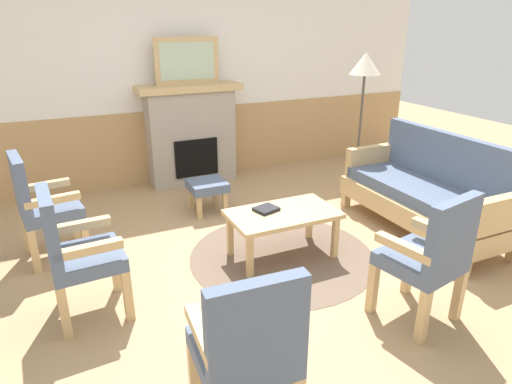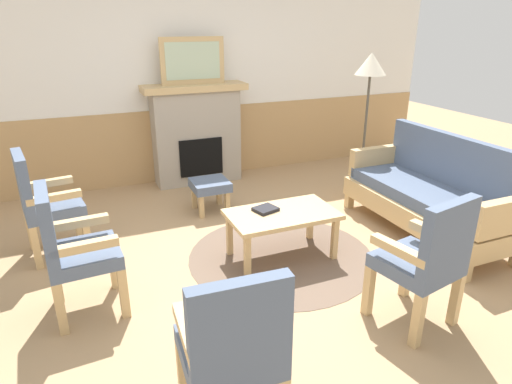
# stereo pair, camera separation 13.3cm
# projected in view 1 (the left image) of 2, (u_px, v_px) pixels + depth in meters

# --- Properties ---
(ground_plane) EXTENTS (14.00, 14.00, 0.00)m
(ground_plane) POSITION_uv_depth(u_px,v_px,m) (272.00, 262.00, 3.95)
(ground_plane) COLOR tan
(wall_back) EXTENTS (7.20, 0.14, 2.70)m
(wall_back) POSITION_uv_depth(u_px,v_px,m) (183.00, 80.00, 5.67)
(wall_back) COLOR white
(wall_back) RESTS_ON ground_plane
(fireplace) EXTENTS (1.30, 0.44, 1.28)m
(fireplace) POSITION_uv_depth(u_px,v_px,m) (191.00, 134.00, 5.70)
(fireplace) COLOR #A39989
(fireplace) RESTS_ON ground_plane
(framed_picture) EXTENTS (0.80, 0.04, 0.56)m
(framed_picture) POSITION_uv_depth(u_px,v_px,m) (187.00, 61.00, 5.37)
(framed_picture) COLOR tan
(framed_picture) RESTS_ON fireplace
(couch) EXTENTS (0.70, 1.80, 0.98)m
(couch) POSITION_uv_depth(u_px,v_px,m) (426.00, 193.00, 4.43)
(couch) COLOR tan
(couch) RESTS_ON ground_plane
(coffee_table) EXTENTS (0.96, 0.56, 0.44)m
(coffee_table) POSITION_uv_depth(u_px,v_px,m) (283.00, 218.00, 3.91)
(coffee_table) COLOR tan
(coffee_table) RESTS_ON ground_plane
(round_rug) EXTENTS (1.69, 1.69, 0.01)m
(round_rug) POSITION_uv_depth(u_px,v_px,m) (282.00, 255.00, 4.05)
(round_rug) COLOR brown
(round_rug) RESTS_ON ground_plane
(book_on_table) EXTENTS (0.23, 0.21, 0.03)m
(book_on_table) POSITION_uv_depth(u_px,v_px,m) (266.00, 209.00, 3.92)
(book_on_table) COLOR black
(book_on_table) RESTS_ON coffee_table
(footstool) EXTENTS (0.40, 0.40, 0.36)m
(footstool) POSITION_uv_depth(u_px,v_px,m) (207.00, 188.00, 4.90)
(footstool) COLOR tan
(footstool) RESTS_ON ground_plane
(armchair_near_fireplace) EXTENTS (0.55, 0.55, 0.98)m
(armchair_near_fireplace) POSITION_uv_depth(u_px,v_px,m) (41.00, 203.00, 3.83)
(armchair_near_fireplace) COLOR tan
(armchair_near_fireplace) RESTS_ON ground_plane
(armchair_by_window_left) EXTENTS (0.51, 0.51, 0.98)m
(armchair_by_window_left) POSITION_uv_depth(u_px,v_px,m) (74.00, 250.00, 3.05)
(armchair_by_window_left) COLOR tan
(armchair_by_window_left) RESTS_ON ground_plane
(armchair_front_left) EXTENTS (0.56, 0.56, 0.98)m
(armchair_front_left) POSITION_uv_depth(u_px,v_px,m) (431.00, 254.00, 2.99)
(armchair_front_left) COLOR tan
(armchair_front_left) RESTS_ON ground_plane
(armchair_front_center) EXTENTS (0.51, 0.51, 0.98)m
(armchair_front_center) POSITION_uv_depth(u_px,v_px,m) (248.00, 346.00, 2.14)
(armchair_front_center) COLOR tan
(armchair_front_center) RESTS_ON ground_plane
(floor_lamp_by_couch) EXTENTS (0.36, 0.36, 1.68)m
(floor_lamp_by_couch) POSITION_uv_depth(u_px,v_px,m) (365.00, 73.00, 5.14)
(floor_lamp_by_couch) COLOR #332D28
(floor_lamp_by_couch) RESTS_ON ground_plane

